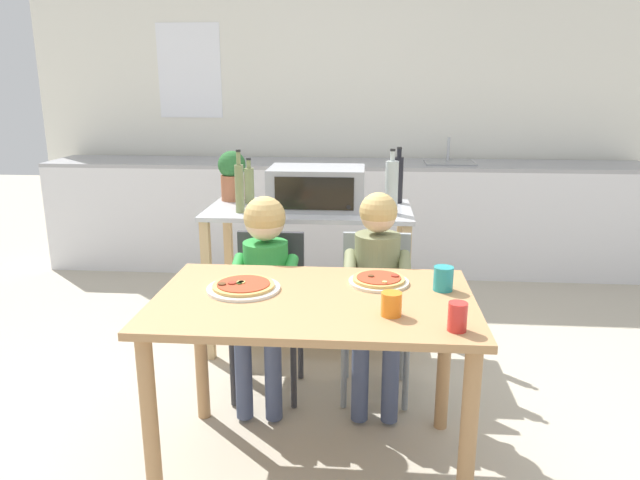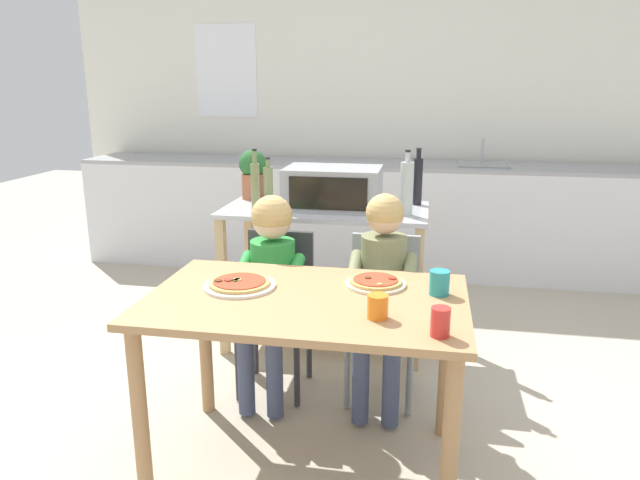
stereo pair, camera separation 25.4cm
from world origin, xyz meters
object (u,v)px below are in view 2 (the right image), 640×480
Objects in this scene: bottle_dark_olive_oil at (407,188)px; dining_table at (306,324)px; pizza_plate_cream at (376,282)px; drinking_cup_red at (440,322)px; dining_chair_left at (277,299)px; potted_herb_plant at (253,172)px; toaster_oven at (333,188)px; child_in_green_shirt at (270,271)px; child_in_olive_shirt at (382,278)px; bottle_slim_sauce at (268,184)px; kitchen_island_cart at (325,253)px; bottle_squat_spirits at (418,180)px; drinking_cup_orange at (378,306)px; drinking_cup_teal at (439,283)px; dining_chair_right at (383,305)px; pizza_plate_white at (239,284)px; bottle_tall_green_wine at (255,185)px.

bottle_dark_olive_oil reaches higher than dining_table.
drinking_cup_red reaches higher than pizza_plate_cream.
potted_herb_plant is at bearing 114.33° from dining_chair_left.
toaster_oven is 0.54× the size of child_in_green_shirt.
child_in_olive_shirt is at bearing 65.01° from dining_table.
bottle_slim_sauce is at bearing 134.89° from child_in_olive_shirt.
child_in_olive_shirt is at bearing -59.30° from kitchen_island_cart.
dining_table is 0.72m from dining_chair_left.
bottle_squat_spirits is 3.88× the size of drinking_cup_orange.
kitchen_island_cart is at bearing 113.58° from drinking_cup_red.
dining_table is at bearing -65.71° from potted_herb_plant.
dining_table is at bearing -85.69° from toaster_oven.
drinking_cup_teal is (1.02, -1.19, -0.16)m from bottle_slim_sauce.
child_in_olive_shirt is at bearing -98.25° from bottle_dark_olive_oil.
pizza_plate_cream is (0.00, -0.48, 0.28)m from dining_chair_right.
child_in_green_shirt is (-0.67, -0.87, -0.33)m from bottle_squat_spirits.
bottle_dark_olive_oil is 0.94m from pizza_plate_cream.
bottle_slim_sauce is 0.93× the size of pizza_plate_white.
dining_table is (-0.39, -1.40, -0.36)m from bottle_squat_spirits.
potted_herb_plant is (-0.96, 0.31, 0.01)m from bottle_dark_olive_oil.
pizza_plate_cream is 0.35m from drinking_cup_orange.
toaster_oven is at bearing 80.03° from pizza_plate_white.
pizza_plate_white is at bearing -75.71° from potted_herb_plant.
drinking_cup_orange is at bearing -87.31° from dining_chair_right.
drinking_cup_orange reaches higher than dining_chair_right.
drinking_cup_orange is (-0.09, -1.56, -0.20)m from bottle_squat_spirits.
drinking_cup_orange is at bearing -83.60° from pizza_plate_cream.
drinking_cup_teal is (0.18, -0.97, -0.20)m from bottle_dark_olive_oil.
bottle_squat_spirits is at bearing 94.23° from drinking_cup_red.
bottle_dark_olive_oil is 1.18× the size of potted_herb_plant.
bottle_squat_spirits is at bearing 80.32° from bottle_dark_olive_oil.
drinking_cup_red is (0.51, -0.28, 0.16)m from dining_table.
drinking_cup_orange is at bearing -74.24° from toaster_oven.
bottle_squat_spirits is at bearing 74.57° from dining_table.
toaster_oven is 0.76m from child_in_green_shirt.
dining_chair_right is 0.56m from pizza_plate_cream.
dining_table is (0.14, -1.20, 0.06)m from kitchen_island_cart.
child_in_green_shirt reaches higher than pizza_plate_cream.
pizza_plate_white is 3.40× the size of drinking_cup_orange.
child_in_green_shirt is at bearing -165.38° from dining_chair_right.
bottle_dark_olive_oil reaches higher than drinking_cup_red.
dining_chair_right is at bearing 2.48° from dining_chair_left.
toaster_oven is 0.67× the size of dining_chair_left.
bottle_slim_sauce is 2.79× the size of drinking_cup_teal.
pizza_plate_cream is at bearing -40.15° from dining_chair_left.
bottle_squat_spirits reaches higher than drinking_cup_red.
bottle_tall_green_wine reaches higher than dining_chair_left.
drinking_cup_red is 1.02× the size of drinking_cup_teal.
bottle_slim_sauce is 0.87m from child_in_green_shirt.
toaster_oven is 0.44m from bottle_dark_olive_oil.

